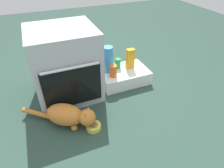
% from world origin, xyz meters
% --- Properties ---
extents(ground, '(8.00, 8.00, 0.00)m').
position_xyz_m(ground, '(0.00, 0.00, 0.00)').
color(ground, '#284238').
extents(oven, '(0.63, 0.63, 0.74)m').
position_xyz_m(oven, '(-0.09, 0.42, 0.37)').
color(oven, '#B7BABF').
rests_on(oven, ground).
extents(pantry_cabinet, '(0.56, 0.38, 0.15)m').
position_xyz_m(pantry_cabinet, '(0.55, 0.40, 0.08)').
color(pantry_cabinet, white).
rests_on(pantry_cabinet, ground).
extents(food_bowl, '(0.13, 0.13, 0.07)m').
position_xyz_m(food_bowl, '(-0.01, -0.18, 0.03)').
color(food_bowl, '#D1D14C').
rests_on(food_bowl, ground).
extents(cat, '(0.61, 0.47, 0.22)m').
position_xyz_m(cat, '(-0.19, -0.05, 0.12)').
color(cat, '#C6752D').
rests_on(cat, ground).
extents(sauce_jar, '(0.08, 0.08, 0.14)m').
position_xyz_m(sauce_jar, '(0.39, 0.32, 0.22)').
color(sauce_jar, '#D16023').
rests_on(sauce_jar, pantry_cabinet).
extents(water_bottle, '(0.11, 0.11, 0.30)m').
position_xyz_m(water_bottle, '(0.38, 0.46, 0.30)').
color(water_bottle, '#388CD1').
rests_on(water_bottle, pantry_cabinet).
extents(juice_carton, '(0.09, 0.06, 0.24)m').
position_xyz_m(juice_carton, '(0.65, 0.42, 0.27)').
color(juice_carton, orange).
rests_on(juice_carton, pantry_cabinet).
extents(soda_can, '(0.07, 0.07, 0.12)m').
position_xyz_m(soda_can, '(0.51, 0.47, 0.21)').
color(soda_can, green).
rests_on(soda_can, pantry_cabinet).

